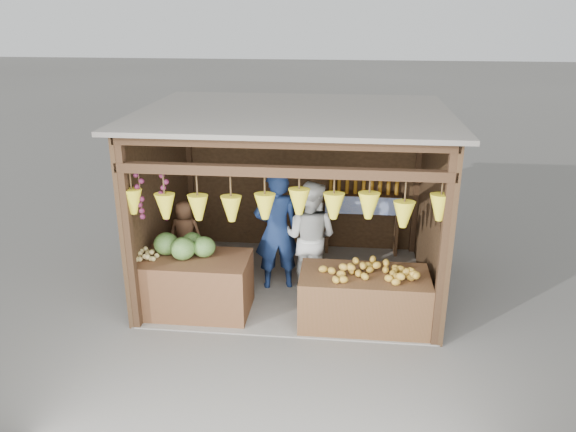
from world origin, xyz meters
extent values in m
plane|color=#514F49|center=(0.00, 0.00, 0.00)|extent=(80.00, 80.00, 0.00)
cube|color=slate|center=(0.00, 0.00, 0.01)|extent=(4.00, 3.00, 0.02)
cube|color=black|center=(0.00, 1.50, 1.30)|extent=(4.00, 0.06, 2.60)
cube|color=black|center=(-2.00, 0.00, 1.30)|extent=(0.06, 3.00, 2.60)
cube|color=black|center=(2.00, 0.00, 1.30)|extent=(0.06, 3.00, 2.60)
cube|color=#605B54|center=(0.00, 0.00, 2.63)|extent=(4.30, 3.30, 0.06)
cube|color=black|center=(-1.94, -1.44, 1.30)|extent=(0.11, 0.11, 2.60)
cube|color=black|center=(1.94, -1.44, 1.30)|extent=(0.11, 0.11, 2.60)
cube|color=black|center=(-1.94, 1.44, 1.30)|extent=(0.11, 0.11, 2.60)
cube|color=black|center=(1.94, 1.44, 1.30)|extent=(0.11, 0.11, 2.60)
cube|color=black|center=(0.00, -1.44, 2.20)|extent=(4.00, 0.12, 0.12)
cube|color=black|center=(0.00, -1.44, 2.54)|extent=(4.00, 0.12, 0.12)
cube|color=#382314|center=(1.05, 1.30, 1.05)|extent=(1.25, 0.30, 0.05)
cube|color=#382314|center=(0.47, 1.30, 0.53)|extent=(0.05, 0.28, 1.05)
cube|color=#382314|center=(1.64, 1.30, 0.53)|extent=(0.05, 0.28, 1.05)
cube|color=blue|center=(1.05, 1.14, 0.92)|extent=(1.25, 0.02, 0.30)
cube|color=#4F2F1A|center=(-1.24, -0.96, 0.41)|extent=(1.46, 0.85, 0.81)
cube|color=#4A3218|center=(1.04, -1.05, 0.37)|extent=(1.68, 0.85, 0.74)
cube|color=black|center=(-1.63, -0.04, 0.14)|extent=(0.29, 0.29, 0.27)
imported|color=navy|center=(-0.23, -0.11, 0.91)|extent=(0.76, 0.59, 1.83)
imported|color=silver|center=(0.26, -0.13, 0.85)|extent=(0.98, 0.86, 1.69)
imported|color=brown|center=(-1.63, -0.04, 0.78)|extent=(0.51, 0.34, 1.03)
camera|label=1|loc=(0.74, -7.68, 3.98)|focal=35.00mm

